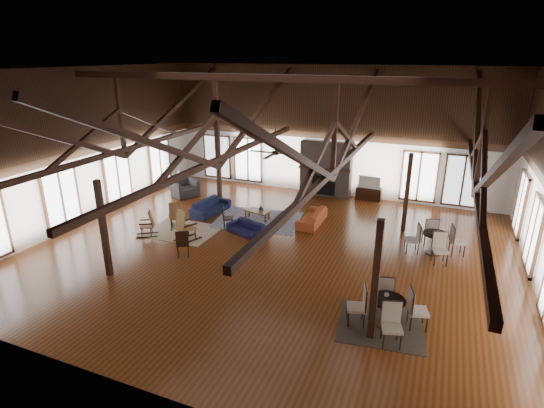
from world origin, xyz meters
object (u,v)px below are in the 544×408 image
at_px(sofa_navy_front, 247,228).
at_px(cafe_table_far, 435,240).
at_px(armchair, 185,188).
at_px(sofa_orange, 312,217).
at_px(sofa_navy_left, 211,207).
at_px(coffee_table, 257,212).
at_px(tv_console, 369,194).
at_px(cafe_table_near, 387,307).

height_order(sofa_navy_front, cafe_table_far, cafe_table_far).
bearing_deg(armchair, sofa_orange, -71.78).
distance_m(sofa_navy_front, sofa_navy_left, 2.84).
bearing_deg(coffee_table, sofa_navy_front, -64.62).
bearing_deg(cafe_table_far, tv_console, 122.48).
bearing_deg(sofa_navy_left, cafe_table_far, -86.02).
bearing_deg(sofa_navy_front, tv_console, 78.63).
distance_m(sofa_orange, cafe_table_near, 6.88).
height_order(coffee_table, tv_console, tv_console).
xyz_separation_m(cafe_table_near, tv_console, (-2.19, 9.64, -0.24)).
bearing_deg(cafe_table_far, armchair, 169.66).
distance_m(sofa_navy_left, coffee_table, 2.16).
bearing_deg(cafe_table_near, tv_console, 102.80).
distance_m(sofa_orange, coffee_table, 2.25).
bearing_deg(sofa_navy_left, cafe_table_near, -115.93).
xyz_separation_m(cafe_table_near, cafe_table_far, (0.91, 4.78, -0.01)).
relative_size(sofa_orange, cafe_table_near, 0.96).
xyz_separation_m(sofa_navy_front, cafe_table_far, (6.58, 0.97, 0.27)).
height_order(sofa_navy_left, coffee_table, sofa_navy_left).
bearing_deg(coffee_table, sofa_navy_left, -163.07).
height_order(sofa_navy_front, coffee_table, sofa_navy_front).
height_order(sofa_orange, armchair, armchair).
bearing_deg(tv_console, sofa_navy_left, -143.51).
height_order(coffee_table, cafe_table_near, cafe_table_near).
bearing_deg(coffee_table, cafe_table_near, -26.89).
height_order(armchair, cafe_table_near, cafe_table_near).
bearing_deg(cafe_table_far, sofa_navy_left, 176.87).
height_order(sofa_navy_front, cafe_table_near, cafe_table_near).
relative_size(sofa_navy_left, cafe_table_near, 0.97).
xyz_separation_m(sofa_navy_front, coffee_table, (-0.28, 1.53, 0.11)).
xyz_separation_m(sofa_navy_front, tv_console, (3.48, 5.83, 0.04)).
xyz_separation_m(sofa_navy_left, armchair, (-2.34, 1.58, 0.10)).
relative_size(sofa_navy_left, coffee_table, 1.71).
distance_m(sofa_navy_left, sofa_orange, 4.39).
xyz_separation_m(sofa_navy_front, sofa_orange, (1.93, 1.96, 0.04)).
xyz_separation_m(sofa_orange, armchair, (-6.70, 1.08, 0.10)).
xyz_separation_m(sofa_navy_front, sofa_navy_left, (-2.43, 1.46, 0.05)).
bearing_deg(sofa_navy_left, armchair, 63.08).
xyz_separation_m(armchair, cafe_table_near, (10.44, -6.85, 0.14)).
xyz_separation_m(sofa_orange, cafe_table_near, (3.74, -5.77, 0.24)).
relative_size(cafe_table_near, tv_console, 1.78).
relative_size(sofa_navy_left, sofa_orange, 1.01).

